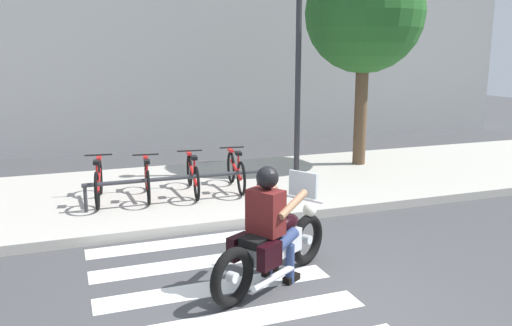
% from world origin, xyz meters
% --- Properties ---
extents(ground_plane, '(48.00, 48.00, 0.00)m').
position_xyz_m(ground_plane, '(0.00, 0.00, 0.00)').
color(ground_plane, '#424244').
extents(sidewalk, '(24.00, 4.40, 0.15)m').
position_xyz_m(sidewalk, '(0.00, 4.93, 0.07)').
color(sidewalk, '#B7B2A8').
rests_on(sidewalk, ground).
extents(crosswalk_stripe_2, '(2.80, 0.40, 0.01)m').
position_xyz_m(crosswalk_stripe_2, '(-0.76, 0.00, 0.00)').
color(crosswalk_stripe_2, white).
rests_on(crosswalk_stripe_2, ground).
extents(crosswalk_stripe_3, '(2.80, 0.40, 0.01)m').
position_xyz_m(crosswalk_stripe_3, '(-0.76, 0.80, 0.00)').
color(crosswalk_stripe_3, white).
rests_on(crosswalk_stripe_3, ground).
extents(crosswalk_stripe_4, '(2.80, 0.40, 0.01)m').
position_xyz_m(crosswalk_stripe_4, '(-0.76, 1.60, 0.00)').
color(crosswalk_stripe_4, white).
rests_on(crosswalk_stripe_4, ground).
extents(crosswalk_stripe_5, '(2.80, 0.40, 0.01)m').
position_xyz_m(crosswalk_stripe_5, '(-0.76, 2.40, 0.00)').
color(crosswalk_stripe_5, white).
rests_on(crosswalk_stripe_5, ground).
extents(motorcycle, '(1.89, 1.22, 1.26)m').
position_xyz_m(motorcycle, '(-0.07, 0.71, 0.47)').
color(motorcycle, black).
rests_on(motorcycle, ground).
extents(rider, '(0.77, 0.72, 1.45)m').
position_xyz_m(rider, '(-0.13, 0.67, 0.84)').
color(rider, '#591919').
rests_on(rider, ground).
extents(bicycle_0, '(0.48, 1.67, 0.78)m').
position_xyz_m(bicycle_0, '(-1.81, 4.51, 0.51)').
color(bicycle_0, black).
rests_on(bicycle_0, sidewalk).
extents(bicycle_1, '(0.48, 1.62, 0.73)m').
position_xyz_m(bicycle_1, '(-0.97, 4.51, 0.49)').
color(bicycle_1, black).
rests_on(bicycle_1, sidewalk).
extents(bicycle_2, '(0.48, 1.70, 0.75)m').
position_xyz_m(bicycle_2, '(-0.13, 4.51, 0.49)').
color(bicycle_2, black).
rests_on(bicycle_2, sidewalk).
extents(bicycle_3, '(0.48, 1.61, 0.77)m').
position_xyz_m(bicycle_3, '(0.71, 4.51, 0.50)').
color(bicycle_3, black).
rests_on(bicycle_3, sidewalk).
extents(bike_rack, '(3.11, 0.07, 0.49)m').
position_xyz_m(bike_rack, '(-0.55, 3.95, 0.56)').
color(bike_rack, '#333338').
rests_on(bike_rack, sidewalk).
extents(street_lamp, '(0.28, 0.28, 4.71)m').
position_xyz_m(street_lamp, '(2.36, 5.33, 2.82)').
color(street_lamp, '#2D2D33').
rests_on(street_lamp, ground).
extents(tree_near_rack, '(2.67, 2.67, 4.92)m').
position_xyz_m(tree_near_rack, '(4.15, 5.73, 3.56)').
color(tree_near_rack, brown).
rests_on(tree_near_rack, ground).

